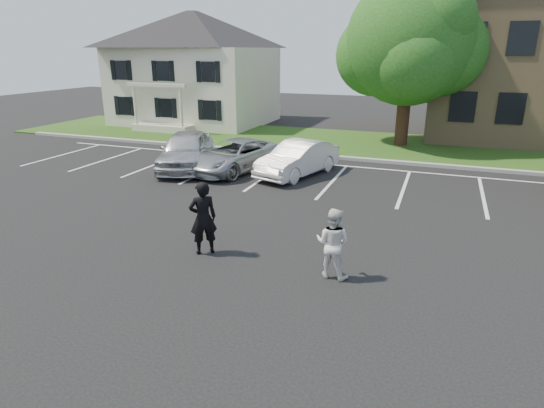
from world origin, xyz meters
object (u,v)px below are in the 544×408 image
(man_white_shirt, at_px, (333,243))
(car_silver_west, at_px, (186,150))
(car_silver_minivan, at_px, (235,156))
(car_white_sedan, at_px, (298,159))
(man_black_suit, at_px, (203,218))
(house, at_px, (195,68))
(tree, at_px, (411,44))

(man_white_shirt, bearing_deg, car_silver_west, -35.53)
(car_silver_west, xyz_separation_m, car_silver_minivan, (2.20, 0.36, -0.15))
(man_white_shirt, distance_m, car_white_sedan, 9.12)
(man_black_suit, relative_size, car_silver_west, 0.40)
(man_white_shirt, relative_size, car_white_sedan, 0.39)
(house, xyz_separation_m, man_black_suit, (11.45, -19.88, -2.86))
(car_silver_west, height_order, car_silver_minivan, car_silver_west)
(house, relative_size, car_silver_west, 2.11)
(tree, distance_m, car_silver_west, 13.01)
(car_silver_west, bearing_deg, car_white_sedan, -11.64)
(house, height_order, car_silver_minivan, house)
(house, relative_size, car_silver_minivan, 2.11)
(car_silver_minivan, distance_m, car_white_sedan, 2.83)
(man_white_shirt, xyz_separation_m, car_silver_minivan, (-6.31, 8.16, -0.16))
(house, relative_size, car_white_sedan, 2.37)
(house, xyz_separation_m, car_silver_minivan, (8.56, -11.82, -3.15))
(car_silver_west, distance_m, car_silver_minivan, 2.23)
(house, distance_m, tree, 15.40)
(house, bearing_deg, car_silver_minivan, -54.09)
(car_white_sedan, bearing_deg, car_silver_west, -155.55)
(house, bearing_deg, car_white_sedan, -45.47)
(house, bearing_deg, man_black_suit, -60.06)
(man_black_suit, bearing_deg, house, -100.20)
(car_white_sedan, bearing_deg, car_silver_minivan, -157.31)
(house, distance_m, car_silver_minivan, 14.93)
(house, distance_m, car_white_sedan, 16.51)
(house, bearing_deg, car_silver_west, -62.44)
(man_black_suit, relative_size, car_white_sedan, 0.45)
(man_black_suit, relative_size, car_silver_minivan, 0.40)
(tree, distance_m, man_black_suit, 17.31)
(house, height_order, man_black_suit, house)
(car_silver_west, bearing_deg, car_silver_minivan, -9.40)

